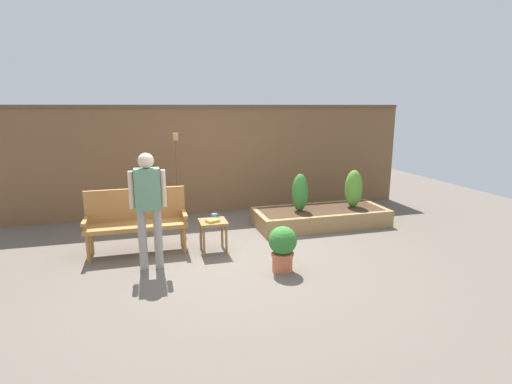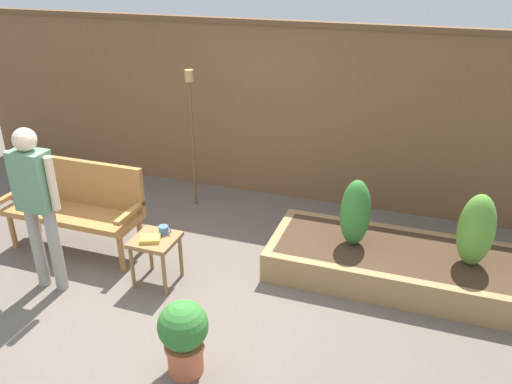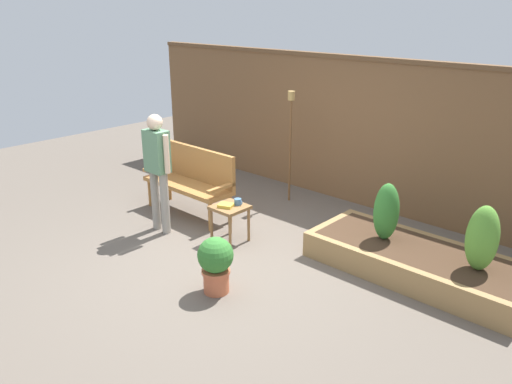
{
  "view_description": "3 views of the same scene",
  "coord_description": "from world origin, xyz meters",
  "px_view_note": "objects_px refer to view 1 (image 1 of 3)",
  "views": [
    {
      "loc": [
        -1.21,
        -5.21,
        2.15
      ],
      "look_at": [
        0.38,
        0.44,
        0.85
      ],
      "focal_mm": 27.61,
      "sensor_mm": 36.0,
      "label": 1
    },
    {
      "loc": [
        1.9,
        -3.2,
        2.88
      ],
      "look_at": [
        0.49,
        0.88,
        0.83
      ],
      "focal_mm": 35.94,
      "sensor_mm": 36.0,
      "label": 2
    },
    {
      "loc": [
        3.9,
        -3.75,
        2.82
      ],
      "look_at": [
        -0.04,
        0.52,
        0.68
      ],
      "focal_mm": 35.78,
      "sensor_mm": 36.0,
      "label": 3
    }
  ],
  "objects_px": {
    "garden_bench": "(136,216)",
    "book_on_table": "(213,221)",
    "cup_on_table": "(215,216)",
    "potted_boxwood": "(283,246)",
    "shrub_far_corner": "(353,189)",
    "tiki_torch": "(177,162)",
    "shrub_near_bench": "(300,193)",
    "side_table": "(213,226)",
    "person_by_bench": "(148,201)"
  },
  "relations": [
    {
      "from": "garden_bench",
      "to": "shrub_near_bench",
      "type": "height_order",
      "value": "shrub_near_bench"
    },
    {
      "from": "shrub_far_corner",
      "to": "tiki_torch",
      "type": "height_order",
      "value": "tiki_torch"
    },
    {
      "from": "side_table",
      "to": "book_on_table",
      "type": "xyz_separation_m",
      "value": [
        -0.01,
        -0.05,
        0.1
      ]
    },
    {
      "from": "potted_boxwood",
      "to": "book_on_table",
      "type": "bearing_deg",
      "value": 130.7
    },
    {
      "from": "garden_bench",
      "to": "person_by_bench",
      "type": "distance_m",
      "value": 0.83
    },
    {
      "from": "side_table",
      "to": "book_on_table",
      "type": "bearing_deg",
      "value": -103.59
    },
    {
      "from": "cup_on_table",
      "to": "book_on_table",
      "type": "bearing_deg",
      "value": -110.26
    },
    {
      "from": "garden_bench",
      "to": "book_on_table",
      "type": "relative_size",
      "value": 8.18
    },
    {
      "from": "book_on_table",
      "to": "potted_boxwood",
      "type": "height_order",
      "value": "potted_boxwood"
    },
    {
      "from": "book_on_table",
      "to": "shrub_far_corner",
      "type": "relative_size",
      "value": 0.25
    },
    {
      "from": "side_table",
      "to": "shrub_far_corner",
      "type": "xyz_separation_m",
      "value": [
        2.76,
        0.8,
        0.25
      ]
    },
    {
      "from": "potted_boxwood",
      "to": "tiki_torch",
      "type": "height_order",
      "value": "tiki_torch"
    },
    {
      "from": "cup_on_table",
      "to": "tiki_torch",
      "type": "height_order",
      "value": "tiki_torch"
    },
    {
      "from": "book_on_table",
      "to": "person_by_bench",
      "type": "distance_m",
      "value": 1.04
    },
    {
      "from": "garden_bench",
      "to": "side_table",
      "type": "bearing_deg",
      "value": -16.8
    },
    {
      "from": "shrub_far_corner",
      "to": "person_by_bench",
      "type": "bearing_deg",
      "value": -162.01
    },
    {
      "from": "garden_bench",
      "to": "tiki_torch",
      "type": "relative_size",
      "value": 0.86
    },
    {
      "from": "garden_bench",
      "to": "shrub_far_corner",
      "type": "height_order",
      "value": "shrub_far_corner"
    },
    {
      "from": "potted_boxwood",
      "to": "side_table",
      "type": "bearing_deg",
      "value": 128.57
    },
    {
      "from": "side_table",
      "to": "cup_on_table",
      "type": "xyz_separation_m",
      "value": [
        0.04,
        0.1,
        0.12
      ]
    },
    {
      "from": "tiki_torch",
      "to": "garden_bench",
      "type": "bearing_deg",
      "value": -118.8
    },
    {
      "from": "garden_bench",
      "to": "shrub_far_corner",
      "type": "distance_m",
      "value": 3.87
    },
    {
      "from": "book_on_table",
      "to": "shrub_far_corner",
      "type": "height_order",
      "value": "shrub_far_corner"
    },
    {
      "from": "tiki_torch",
      "to": "person_by_bench",
      "type": "xyz_separation_m",
      "value": [
        -0.53,
        -2.01,
        -0.21
      ]
    },
    {
      "from": "book_on_table",
      "to": "person_by_bench",
      "type": "bearing_deg",
      "value": 177.29
    },
    {
      "from": "book_on_table",
      "to": "tiki_torch",
      "type": "height_order",
      "value": "tiki_torch"
    },
    {
      "from": "potted_boxwood",
      "to": "shrub_near_bench",
      "type": "height_order",
      "value": "shrub_near_bench"
    },
    {
      "from": "garden_bench",
      "to": "shrub_near_bench",
      "type": "distance_m",
      "value": 2.82
    },
    {
      "from": "shrub_near_bench",
      "to": "tiki_torch",
      "type": "bearing_deg",
      "value": 158.3
    },
    {
      "from": "side_table",
      "to": "potted_boxwood",
      "type": "height_order",
      "value": "potted_boxwood"
    },
    {
      "from": "garden_bench",
      "to": "person_by_bench",
      "type": "bearing_deg",
      "value": -75.71
    },
    {
      "from": "person_by_bench",
      "to": "potted_boxwood",
      "type": "bearing_deg",
      "value": -18.75
    },
    {
      "from": "book_on_table",
      "to": "tiki_torch",
      "type": "relative_size",
      "value": 0.11
    },
    {
      "from": "cup_on_table",
      "to": "potted_boxwood",
      "type": "relative_size",
      "value": 0.21
    },
    {
      "from": "book_on_table",
      "to": "potted_boxwood",
      "type": "relative_size",
      "value": 0.29
    },
    {
      "from": "cup_on_table",
      "to": "book_on_table",
      "type": "xyz_separation_m",
      "value": [
        -0.06,
        -0.15,
        -0.02
      ]
    },
    {
      "from": "shrub_near_bench",
      "to": "shrub_far_corner",
      "type": "xyz_separation_m",
      "value": [
        1.06,
        0.0,
        0.01
      ]
    },
    {
      "from": "cup_on_table",
      "to": "person_by_bench",
      "type": "height_order",
      "value": "person_by_bench"
    },
    {
      "from": "person_by_bench",
      "to": "shrub_near_bench",
      "type": "bearing_deg",
      "value": 24.56
    },
    {
      "from": "potted_boxwood",
      "to": "person_by_bench",
      "type": "relative_size",
      "value": 0.39
    },
    {
      "from": "potted_boxwood",
      "to": "shrub_far_corner",
      "type": "xyz_separation_m",
      "value": [
        2.0,
        1.75,
        0.3
      ]
    },
    {
      "from": "shrub_near_bench",
      "to": "shrub_far_corner",
      "type": "distance_m",
      "value": 1.06
    },
    {
      "from": "book_on_table",
      "to": "shrub_near_bench",
      "type": "height_order",
      "value": "shrub_near_bench"
    },
    {
      "from": "potted_boxwood",
      "to": "garden_bench",
      "type": "bearing_deg",
      "value": 145.26
    },
    {
      "from": "cup_on_table",
      "to": "potted_boxwood",
      "type": "height_order",
      "value": "potted_boxwood"
    },
    {
      "from": "garden_bench",
      "to": "potted_boxwood",
      "type": "relative_size",
      "value": 2.35
    },
    {
      "from": "garden_bench",
      "to": "tiki_torch",
      "type": "distance_m",
      "value": 1.6
    },
    {
      "from": "potted_boxwood",
      "to": "person_by_bench",
      "type": "xyz_separation_m",
      "value": [
        -1.66,
        0.56,
        0.59
      ]
    },
    {
      "from": "book_on_table",
      "to": "shrub_far_corner",
      "type": "distance_m",
      "value": 2.9
    },
    {
      "from": "potted_boxwood",
      "to": "shrub_near_bench",
      "type": "distance_m",
      "value": 2.01
    }
  ]
}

